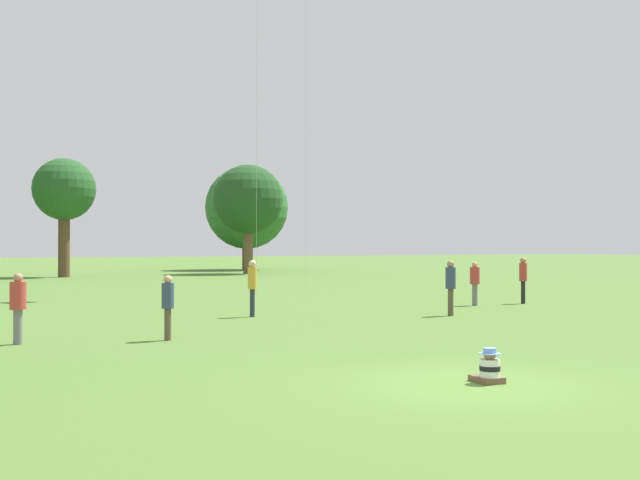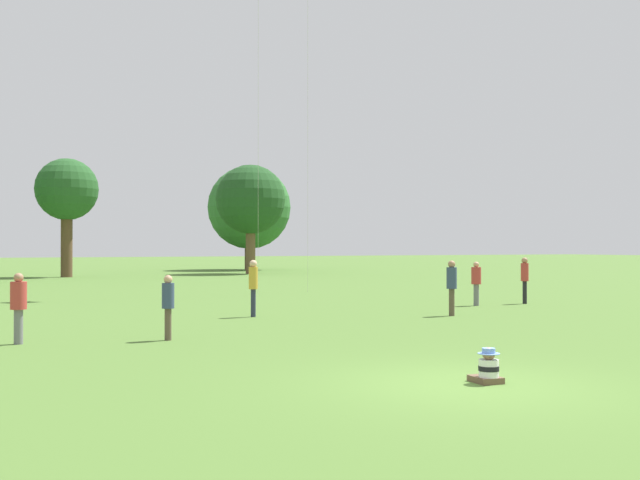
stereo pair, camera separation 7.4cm
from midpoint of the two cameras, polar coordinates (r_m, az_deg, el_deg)
The scene contains 11 objects.
ground_plane at distance 12.33m, azimuth 11.08°, elevation -10.77°, with size 300.00×300.00×0.00m, color #4C702D.
seated_toddler at distance 12.51m, azimuth 12.84°, elevation -9.50°, with size 0.44×0.53×0.58m.
person_standing_0 at distance 17.93m, azimuth -11.39°, elevation -4.58°, with size 0.40×0.40×1.53m.
person_standing_1 at distance 23.49m, azimuth -5.02°, elevation -3.19°, with size 0.35×0.35×1.78m.
person_standing_2 at distance 28.42m, azimuth 11.89°, elevation -2.97°, with size 0.48×0.48×1.64m.
person_standing_4 at distance 24.12m, azimuth 10.09°, elevation -3.20°, with size 0.45×0.45×1.76m.
person_standing_5 at distance 29.81m, azimuth 15.40°, elevation -2.61°, with size 0.40×0.40×1.78m.
person_standing_6 at distance 18.19m, azimuth -21.88°, elevation -4.41°, with size 0.51×0.51×1.60m.
distant_tree_0 at distance 71.01m, azimuth -5.38°, elevation 2.47°, with size 7.84×7.84×9.82m.
distant_tree_1 at distance 56.89m, azimuth -18.70°, elevation 3.55°, with size 4.46×4.46×8.56m.
distant_tree_2 at distance 60.76m, azimuth -5.28°, elevation 3.05°, with size 5.62×5.62×8.83m.
Camera 2 is at (-7.29, -9.69, 2.20)m, focal length 42.00 mm.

